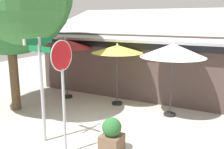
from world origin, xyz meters
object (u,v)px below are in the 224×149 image
Objects in this scene: patio_umbrella_ivory_right at (173,51)px; stop_sign at (63,77)px; patio_umbrella_crimson_left at (65,44)px; street_sign_post at (41,79)px; patio_umbrella_mustard_center at (117,50)px; sidewalk_planter at (112,135)px.

stop_sign is at bearing -114.17° from patio_umbrella_ivory_right.
street_sign_post is at bearing -61.58° from patio_umbrella_crimson_left.
stop_sign reaches higher than patio_umbrella_mustard_center.
street_sign_post reaches higher than patio_umbrella_crimson_left.
street_sign_post reaches higher than patio_umbrella_mustard_center.
patio_umbrella_mustard_center is at bearing 97.29° from stop_sign.
street_sign_post is 4.59m from patio_umbrella_ivory_right.
street_sign_post is 1.03m from stop_sign.
patio_umbrella_crimson_left is 5.53m from sidewalk_planter.
patio_umbrella_ivory_right is (2.72, 3.65, 0.55)m from street_sign_post.
street_sign_post reaches higher than sidewalk_planter.
stop_sign is at bearing -15.46° from street_sign_post.
stop_sign is 2.04m from sidewalk_planter.
patio_umbrella_crimson_left reaches higher than sidewalk_planter.
patio_umbrella_crimson_left is at bearing 126.88° from stop_sign.
patio_umbrella_ivory_right reaches higher than sidewalk_planter.
street_sign_post is 1.18× the size of patio_umbrella_mustard_center.
sidewalk_planter is (-0.71, -3.27, -1.94)m from patio_umbrella_ivory_right.
patio_umbrella_ivory_right is at bearing -5.72° from patio_umbrella_mustard_center.
street_sign_post is 1.01× the size of stop_sign.
patio_umbrella_crimson_left is (-1.98, 3.66, 0.57)m from street_sign_post.
patio_umbrella_ivory_right reaches higher than patio_umbrella_mustard_center.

